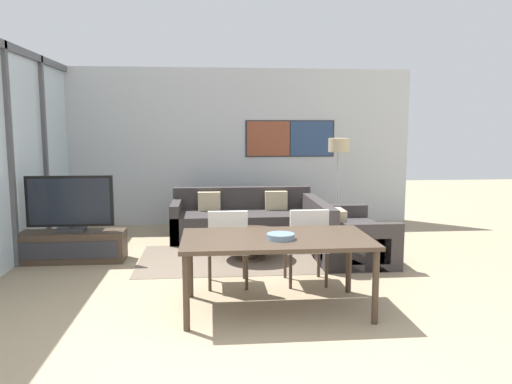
# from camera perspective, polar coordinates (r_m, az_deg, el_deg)

# --- Properties ---
(ground_plane) EXTENTS (24.00, 24.00, 0.00)m
(ground_plane) POSITION_cam_1_polar(r_m,az_deg,el_deg) (4.22, -0.33, -17.35)
(ground_plane) COLOR #9E896B
(wall_back) EXTENTS (6.66, 0.09, 2.80)m
(wall_back) POSITION_cam_1_polar(r_m,az_deg,el_deg) (9.06, -2.94, 5.19)
(wall_back) COLOR silver
(wall_back) RESTS_ON ground_plane
(window_wall_left) EXTENTS (0.07, 5.23, 2.80)m
(window_wall_left) POSITION_cam_1_polar(r_m,az_deg,el_deg) (6.90, -26.52, 4.73)
(window_wall_left) COLOR silver
(window_wall_left) RESTS_ON ground_plane
(area_rug) EXTENTS (2.96, 1.64, 0.01)m
(area_rug) POSITION_cam_1_polar(r_m,az_deg,el_deg) (6.80, -0.70, -7.57)
(area_rug) COLOR #706051
(area_rug) RESTS_ON ground_plane
(tv_console) EXTENTS (1.37, 0.43, 0.40)m
(tv_console) POSITION_cam_1_polar(r_m,az_deg,el_deg) (7.04, -20.29, -5.87)
(tv_console) COLOR #423326
(tv_console) RESTS_ON ground_plane
(television) EXTENTS (1.11, 0.20, 0.74)m
(television) POSITION_cam_1_polar(r_m,az_deg,el_deg) (6.93, -20.50, -1.30)
(television) COLOR #2D2D33
(television) RESTS_ON tv_console
(sofa_main) EXTENTS (2.26, 0.97, 0.78)m
(sofa_main) POSITION_cam_1_polar(r_m,az_deg,el_deg) (8.02, -1.44, -3.32)
(sofa_main) COLOR #383333
(sofa_main) RESTS_ON ground_plane
(sofa_side) EXTENTS (0.97, 1.57, 0.78)m
(sofa_side) POSITION_cam_1_polar(r_m,az_deg,el_deg) (6.93, 9.80, -5.18)
(sofa_side) COLOR #383333
(sofa_side) RESTS_ON ground_plane
(coffee_table) EXTENTS (0.92, 0.92, 0.37)m
(coffee_table) POSITION_cam_1_polar(r_m,az_deg,el_deg) (6.73, -0.70, -5.32)
(coffee_table) COLOR #423326
(coffee_table) RESTS_ON ground_plane
(dining_table) EXTENTS (1.81, 0.99, 0.72)m
(dining_table) POSITION_cam_1_polar(r_m,az_deg,el_deg) (4.81, 2.32, -5.90)
(dining_table) COLOR #423326
(dining_table) RESTS_ON ground_plane
(dining_chair_left) EXTENTS (0.46, 0.46, 0.88)m
(dining_chair_left) POSITION_cam_1_polar(r_m,az_deg,el_deg) (5.53, -3.26, -5.88)
(dining_chair_left) COLOR beige
(dining_chair_left) RESTS_ON ground_plane
(dining_chair_centre) EXTENTS (0.46, 0.46, 0.88)m
(dining_chair_centre) POSITION_cam_1_polar(r_m,az_deg,el_deg) (5.62, 5.83, -5.69)
(dining_chair_centre) COLOR beige
(dining_chair_centre) RESTS_ON ground_plane
(fruit_bowl) EXTENTS (0.27, 0.27, 0.05)m
(fruit_bowl) POSITION_cam_1_polar(r_m,az_deg,el_deg) (4.70, 2.84, -5.04)
(fruit_bowl) COLOR slate
(fruit_bowl) RESTS_ON dining_table
(floor_lamp) EXTENTS (0.33, 0.33, 1.58)m
(floor_lamp) POSITION_cam_1_polar(r_m,az_deg,el_deg) (8.15, 9.42, 4.37)
(floor_lamp) COLOR #2D2D33
(floor_lamp) RESTS_ON ground_plane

